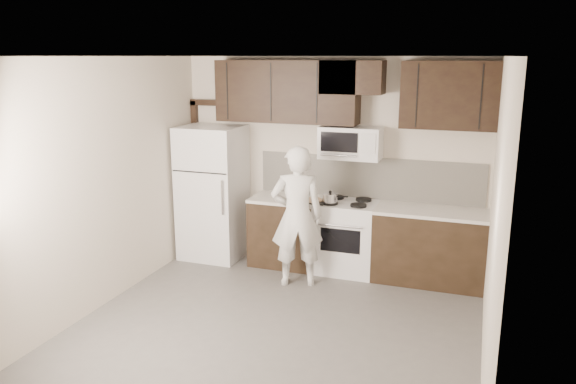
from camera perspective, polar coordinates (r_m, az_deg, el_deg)
The scene contains 14 objects.
floor at distance 5.76m, azimuth -1.90°, elevation -14.31°, with size 4.50×4.50×0.00m, color #575451.
back_wall at distance 7.36m, azimuth 4.38°, elevation 3.03°, with size 4.00×4.00×0.00m, color beige.
ceiling at distance 5.09m, azimuth -2.14°, elevation 13.63°, with size 4.50×4.50×0.00m, color white.
counter_run at distance 7.16m, azimuth 8.28°, elevation -4.78°, with size 2.95×0.64×0.91m.
stove at distance 7.21m, azimuth 5.92°, elevation -4.52°, with size 0.76×0.66×0.94m.
backsplash at distance 7.27m, azimuth 8.14°, elevation 1.43°, with size 2.90×0.02×0.54m, color beige.
upper_cabinets at distance 7.02m, azimuth 5.81°, elevation 10.17°, with size 3.48×0.35×0.78m.
microwave at distance 7.05m, azimuth 6.38°, elevation 5.00°, with size 0.76×0.42×0.40m.
refrigerator at distance 7.67m, azimuth -7.64°, elevation -0.05°, with size 0.80×0.76×1.80m.
door_trim at distance 8.04m, azimuth -9.05°, elevation 3.08°, with size 0.50×0.08×2.12m.
saucepan at distance 6.97m, azimuth 4.31°, elevation -0.67°, with size 0.30×0.19×0.17m.
baking_tray at distance 7.08m, azimuth 2.53°, elevation -0.94°, with size 0.36×0.27×0.02m, color black.
pizza at distance 7.07m, azimuth 2.53°, elevation -0.79°, with size 0.24×0.24×0.02m, color beige.
person at distance 6.65m, azimuth 0.91°, elevation -2.50°, with size 0.62×0.41×1.70m, color white.
Camera 1 is at (1.86, -4.74, 2.70)m, focal length 35.00 mm.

